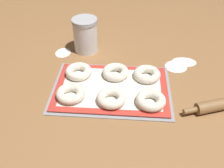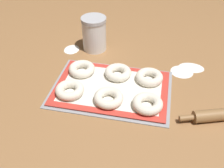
{
  "view_description": "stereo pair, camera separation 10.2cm",
  "coord_description": "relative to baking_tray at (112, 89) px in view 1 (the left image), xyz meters",
  "views": [
    {
      "loc": [
        0.06,
        -0.76,
        0.66
      ],
      "look_at": [
        0.0,
        0.01,
        0.03
      ],
      "focal_mm": 42.0,
      "sensor_mm": 36.0,
      "label": 1
    },
    {
      "loc": [
        0.16,
        -0.74,
        0.66
      ],
      "look_at": [
        0.0,
        0.01,
        0.03
      ],
      "focal_mm": 42.0,
      "sensor_mm": 36.0,
      "label": 2
    }
  ],
  "objects": [
    {
      "name": "bagel_front_left",
      "position": [
        -0.15,
        -0.07,
        0.02
      ],
      "size": [
        0.11,
        0.11,
        0.03
      ],
      "color": "silver",
      "rests_on": "baking_mat"
    },
    {
      "name": "bagel_front_center",
      "position": [
        0.0,
        -0.08,
        0.02
      ],
      "size": [
        0.11,
        0.11,
        0.03
      ],
      "color": "silver",
      "rests_on": "baking_mat"
    },
    {
      "name": "baking_mat",
      "position": [
        0.0,
        0.0,
        0.01
      ],
      "size": [
        0.43,
        0.29,
        0.0
      ],
      "color": "red",
      "rests_on": "baking_tray"
    },
    {
      "name": "bagel_back_center",
      "position": [
        0.01,
        0.08,
        0.02
      ],
      "size": [
        0.11,
        0.11,
        0.03
      ],
      "color": "silver",
      "rests_on": "baking_mat"
    },
    {
      "name": "bagel_front_right",
      "position": [
        0.14,
        -0.08,
        0.02
      ],
      "size": [
        0.11,
        0.11,
        0.03
      ],
      "color": "silver",
      "rests_on": "baking_mat"
    },
    {
      "name": "bagel_back_left",
      "position": [
        -0.14,
        0.07,
        0.02
      ],
      "size": [
        0.11,
        0.11,
        0.03
      ],
      "color": "silver",
      "rests_on": "baking_mat"
    },
    {
      "name": "ground_plane",
      "position": [
        -0.0,
        -0.01,
        -0.0
      ],
      "size": [
        2.8,
        2.8,
        0.0
      ],
      "primitive_type": "plane",
      "color": "olive"
    },
    {
      "name": "flour_canister",
      "position": [
        -0.14,
        0.28,
        0.08
      ],
      "size": [
        0.11,
        0.11,
        0.16
      ],
      "color": "white",
      "rests_on": "ground_plane"
    },
    {
      "name": "flour_patch_far",
      "position": [
        0.3,
        0.21,
        -0.0
      ],
      "size": [
        0.11,
        0.07,
        0.0
      ],
      "color": "white",
      "rests_on": "ground_plane"
    },
    {
      "name": "flour_patch_side",
      "position": [
        0.26,
        0.17,
        -0.0
      ],
      "size": [
        0.1,
        0.09,
        0.0
      ],
      "color": "white",
      "rests_on": "ground_plane"
    },
    {
      "name": "flour_patch_near",
      "position": [
        -0.25,
        0.25,
        -0.0
      ],
      "size": [
        0.07,
        0.08,
        0.0
      ],
      "color": "white",
      "rests_on": "ground_plane"
    },
    {
      "name": "baking_tray",
      "position": [
        0.0,
        0.0,
        0.0
      ],
      "size": [
        0.45,
        0.31,
        0.01
      ],
      "color": "#93969B",
      "rests_on": "ground_plane"
    },
    {
      "name": "bagel_back_right",
      "position": [
        0.14,
        0.07,
        0.02
      ],
      "size": [
        0.11,
        0.11,
        0.03
      ],
      "color": "silver",
      "rests_on": "baking_mat"
    }
  ]
}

